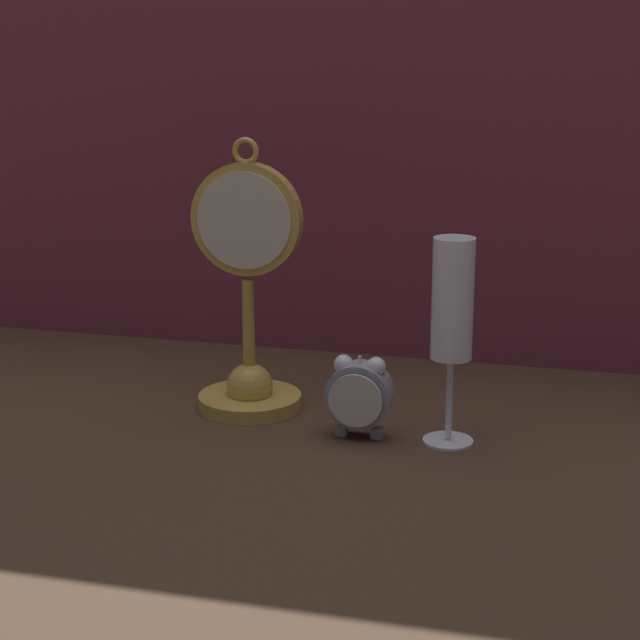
% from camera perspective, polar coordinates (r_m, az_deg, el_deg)
% --- Properties ---
extents(ground_plane, '(4.00, 4.00, 0.00)m').
position_cam_1_polar(ground_plane, '(1.15, -1.01, -6.31)').
color(ground_plane, '#422D1E').
extents(fabric_backdrop_drape, '(1.69, 0.01, 0.62)m').
position_cam_1_polar(fabric_backdrop_drape, '(1.39, 2.61, 10.49)').
color(fabric_backdrop_drape, brown).
rests_on(fabric_backdrop_drape, ground_plane).
extents(pocket_watch_on_stand, '(0.13, 0.12, 0.31)m').
position_cam_1_polar(pocket_watch_on_stand, '(1.21, -3.85, 0.27)').
color(pocket_watch_on_stand, gold).
rests_on(pocket_watch_on_stand, ground_plane).
extents(alarm_clock_twin_bell, '(0.07, 0.03, 0.09)m').
position_cam_1_polar(alarm_clock_twin_bell, '(1.14, 2.11, -3.89)').
color(alarm_clock_twin_bell, gray).
rests_on(alarm_clock_twin_bell, ground_plane).
extents(champagne_flute, '(0.05, 0.05, 0.22)m').
position_cam_1_polar(champagne_flute, '(1.10, 7.06, 0.37)').
color(champagne_flute, silver).
rests_on(champagne_flute, ground_plane).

